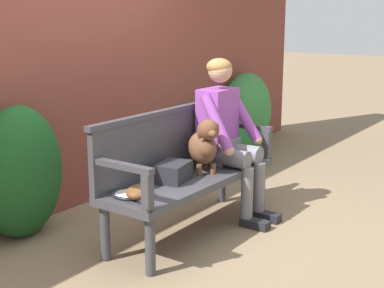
% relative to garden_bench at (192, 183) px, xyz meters
% --- Properties ---
extents(ground_plane, '(40.00, 40.00, 0.00)m').
position_rel_garden_bench_xyz_m(ground_plane, '(0.00, 0.00, -0.41)').
color(ground_plane, '#7A664C').
extents(brick_garden_fence, '(8.00, 0.30, 2.65)m').
position_rel_garden_bench_xyz_m(brick_garden_fence, '(0.00, 1.35, 0.91)').
color(brick_garden_fence, brown).
rests_on(brick_garden_fence, ground).
extents(hedge_bush_mid_left, '(1.17, 1.06, 0.66)m').
position_rel_garden_bench_xyz_m(hedge_bush_mid_left, '(1.75, 0.94, -0.08)').
color(hedge_bush_mid_left, '#194C1E').
rests_on(hedge_bush_mid_left, ground).
extents(hedge_bush_mid_right, '(0.87, 0.53, 0.99)m').
position_rel_garden_bench_xyz_m(hedge_bush_mid_right, '(2.59, 1.00, 0.08)').
color(hedge_bush_mid_right, '#337538').
rests_on(hedge_bush_mid_right, ground).
extents(hedge_bush_far_left, '(0.73, 0.45, 1.03)m').
position_rel_garden_bench_xyz_m(hedge_bush_far_left, '(-0.82, 1.03, 0.11)').
color(hedge_bush_far_left, '#194C1E').
rests_on(hedge_bush_far_left, ground).
extents(garden_bench, '(1.69, 0.53, 0.47)m').
position_rel_garden_bench_xyz_m(garden_bench, '(0.00, 0.00, 0.00)').
color(garden_bench, '#38383D').
rests_on(garden_bench, ground).
extents(bench_backrest, '(1.73, 0.06, 0.50)m').
position_rel_garden_bench_xyz_m(bench_backrest, '(0.00, 0.23, 0.31)').
color(bench_backrest, '#38383D').
rests_on(bench_backrest, garden_bench).
extents(bench_armrest_left_end, '(0.06, 0.53, 0.28)m').
position_rel_garden_bench_xyz_m(bench_armrest_left_end, '(-0.80, -0.09, 0.26)').
color(bench_armrest_left_end, '#38383D').
rests_on(bench_armrest_left_end, garden_bench).
extents(bench_armrest_right_end, '(0.06, 0.53, 0.28)m').
position_rel_garden_bench_xyz_m(bench_armrest_right_end, '(0.80, -0.09, 0.26)').
color(bench_armrest_right_end, '#38383D').
rests_on(bench_armrest_right_end, garden_bench).
extents(person_seated, '(0.56, 0.66, 1.34)m').
position_rel_garden_bench_xyz_m(person_seated, '(0.47, -0.02, 0.33)').
color(person_seated, black).
rests_on(person_seated, ground).
extents(dog_on_bench, '(0.36, 0.42, 0.44)m').
position_rel_garden_bench_xyz_m(dog_on_bench, '(0.12, -0.03, 0.28)').
color(dog_on_bench, brown).
rests_on(dog_on_bench, garden_bench).
extents(tennis_racket, '(0.44, 0.56, 0.03)m').
position_rel_garden_bench_xyz_m(tennis_racket, '(-0.64, 0.05, 0.07)').
color(tennis_racket, black).
rests_on(tennis_racket, garden_bench).
extents(baseball_glove, '(0.28, 0.26, 0.09)m').
position_rel_garden_bench_xyz_m(baseball_glove, '(-0.66, -0.02, 0.11)').
color(baseball_glove, brown).
rests_on(baseball_glove, garden_bench).
extents(sports_bag, '(0.32, 0.25, 0.14)m').
position_rel_garden_bench_xyz_m(sports_bag, '(-0.20, 0.03, 0.13)').
color(sports_bag, '#232328').
rests_on(sports_bag, garden_bench).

